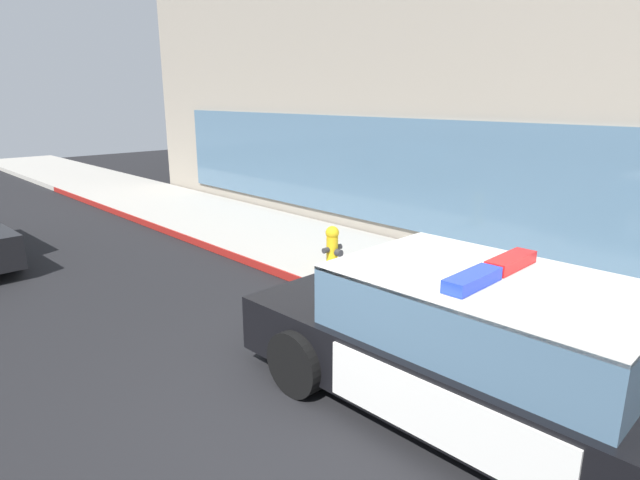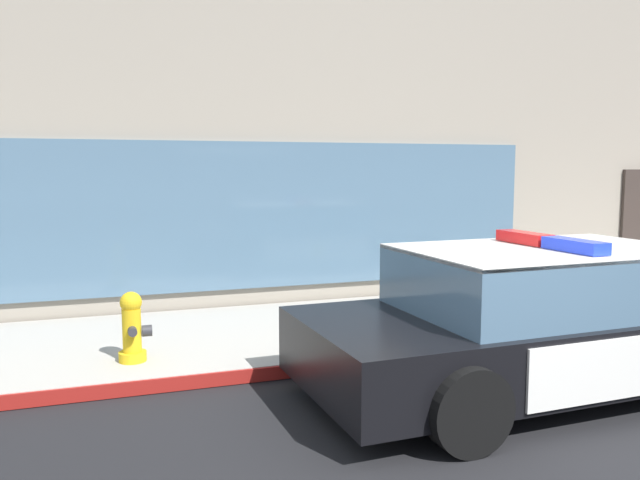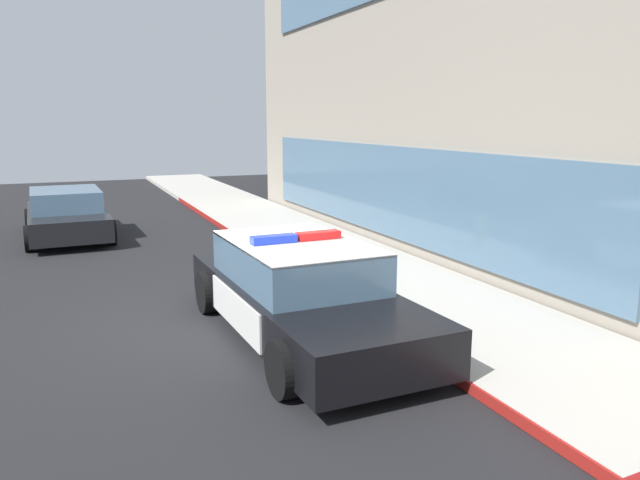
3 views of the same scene
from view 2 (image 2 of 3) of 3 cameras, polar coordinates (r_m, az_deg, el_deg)
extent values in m
plane|color=black|center=(5.34, 17.71, -17.42)|extent=(48.00, 48.00, 0.00)
cube|color=#B2ADA3|center=(8.33, 2.46, -7.84)|extent=(48.00, 2.87, 0.15)
cube|color=maroon|center=(7.05, 6.89, -10.55)|extent=(28.80, 0.04, 0.14)
cube|color=gray|center=(14.25, -10.20, 15.62)|extent=(23.49, 9.81, 8.85)
cube|color=slate|center=(8.99, -22.69, 1.61)|extent=(14.10, 0.08, 2.10)
cube|color=black|center=(6.72, 20.72, -8.03)|extent=(5.21, 2.07, 0.60)
cube|color=silver|center=(5.67, 6.84, -8.59)|extent=(1.50, 1.92, 0.05)
cube|color=silver|center=(7.39, 15.08, -6.52)|extent=(2.17, 0.09, 0.51)
cube|color=silver|center=(5.98, 26.24, -10.06)|extent=(2.17, 0.09, 0.51)
cube|color=yellow|center=(7.40, 15.01, -6.50)|extent=(0.22, 0.02, 0.26)
cube|color=slate|center=(6.47, 19.55, -3.37)|extent=(2.73, 1.81, 0.60)
cube|color=silver|center=(6.43, 19.65, -0.82)|extent=(2.73, 1.81, 0.04)
cube|color=red|center=(6.68, 17.75, 0.20)|extent=(0.22, 0.66, 0.11)
cube|color=blue|center=(6.16, 21.76, -0.46)|extent=(0.22, 0.66, 0.11)
cylinder|color=black|center=(8.58, 24.97, -6.20)|extent=(0.69, 0.24, 0.68)
cylinder|color=black|center=(6.63, 3.69, -9.24)|extent=(0.69, 0.24, 0.68)
cylinder|color=black|center=(5.04, 13.11, -14.58)|extent=(0.69, 0.24, 0.68)
cylinder|color=gold|center=(6.96, -16.35, -9.92)|extent=(0.28, 0.28, 0.10)
cylinder|color=gold|center=(6.89, -16.43, -7.73)|extent=(0.19, 0.19, 0.45)
sphere|color=gold|center=(6.83, -16.51, -5.36)|extent=(0.22, 0.22, 0.22)
cylinder|color=#333338|center=(6.81, -16.53, -4.72)|extent=(0.06, 0.06, 0.05)
cylinder|color=#333338|center=(6.74, -16.37, -7.83)|extent=(0.09, 0.10, 0.09)
cylinder|color=#333338|center=(7.03, -16.49, -7.26)|extent=(0.09, 0.10, 0.09)
cylinder|color=#333338|center=(6.90, -15.17, -7.81)|extent=(0.10, 0.12, 0.12)
camera|label=1|loc=(6.28, 63.80, 10.08)|focal=29.73mm
camera|label=3|loc=(12.23, 62.42, 7.60)|focal=34.26mm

